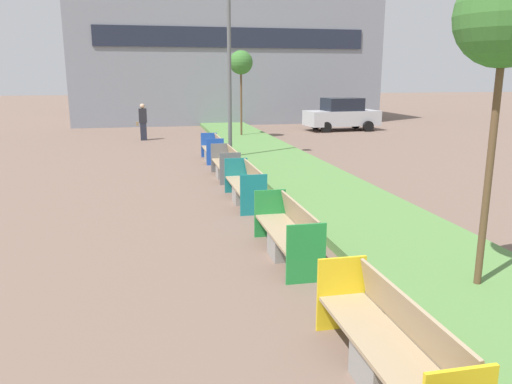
# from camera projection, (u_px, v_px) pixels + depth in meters

# --- Properties ---
(planter_grass_strip) EXTENTS (2.80, 120.00, 0.18)m
(planter_grass_strip) POSITION_uv_depth(u_px,v_px,m) (368.00, 218.00, 10.77)
(planter_grass_strip) COLOR #568442
(planter_grass_strip) RESTS_ON ground
(building_backdrop) EXTENTS (19.97, 8.52, 9.80)m
(building_backdrop) POSITION_uv_depth(u_px,v_px,m) (224.00, 49.00, 34.86)
(building_backdrop) COLOR gray
(building_backdrop) RESTS_ON ground
(bench_yellow_frame) EXTENTS (0.65, 2.45, 0.94)m
(bench_yellow_frame) POSITION_uv_depth(u_px,v_px,m) (389.00, 351.00, 5.04)
(bench_yellow_frame) COLOR gray
(bench_yellow_frame) RESTS_ON ground
(bench_green_frame) EXTENTS (0.65, 2.37, 0.94)m
(bench_green_frame) POSITION_uv_depth(u_px,v_px,m) (288.00, 236.00, 8.66)
(bench_green_frame) COLOR gray
(bench_green_frame) RESTS_ON ground
(bench_teal_frame) EXTENTS (0.65, 2.39, 0.94)m
(bench_teal_frame) POSITION_uv_depth(u_px,v_px,m) (246.00, 188.00, 12.37)
(bench_teal_frame) COLOR gray
(bench_teal_frame) RESTS_ON ground
(bench_grey_frame) EXTENTS (0.65, 2.08, 0.94)m
(bench_grey_frame) POSITION_uv_depth(u_px,v_px,m) (226.00, 166.00, 15.40)
(bench_grey_frame) COLOR gray
(bench_grey_frame) RESTS_ON ground
(bench_blue_frame) EXTENTS (0.65, 1.90, 0.94)m
(bench_blue_frame) POSITION_uv_depth(u_px,v_px,m) (213.00, 151.00, 18.52)
(bench_blue_frame) COLOR gray
(bench_blue_frame) RESTS_ON ground
(street_lamp_post) EXTENTS (0.24, 0.44, 7.25)m
(street_lamp_post) POSITION_uv_depth(u_px,v_px,m) (229.00, 49.00, 17.58)
(street_lamp_post) COLOR #56595B
(street_lamp_post) RESTS_ON ground
(sapling_tree_near) EXTENTS (1.30, 1.30, 4.48)m
(sapling_tree_near) POSITION_uv_depth(u_px,v_px,m) (506.00, 19.00, 6.35)
(sapling_tree_near) COLOR brown
(sapling_tree_near) RESTS_ON ground
(sapling_tree_far) EXTENTS (1.16, 1.16, 4.31)m
(sapling_tree_far) POSITION_uv_depth(u_px,v_px,m) (241.00, 63.00, 24.39)
(sapling_tree_far) COLOR brown
(sapling_tree_far) RESTS_ON ground
(pedestrian_walking) EXTENTS (0.53, 0.24, 1.78)m
(pedestrian_walking) POSITION_uv_depth(u_px,v_px,m) (143.00, 122.00, 24.32)
(pedestrian_walking) COLOR #232633
(pedestrian_walking) RESTS_ON ground
(parked_car_distant) EXTENTS (4.33, 2.10, 1.86)m
(parked_car_distant) POSITION_uv_depth(u_px,v_px,m) (342.00, 115.00, 28.72)
(parked_car_distant) COLOR #B7BABF
(parked_car_distant) RESTS_ON ground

